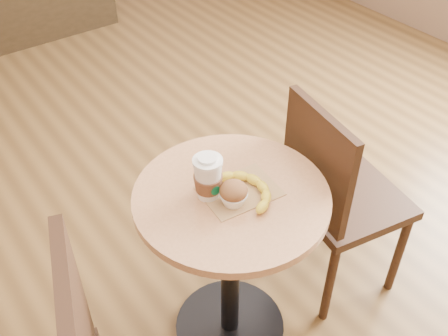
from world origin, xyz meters
The scene contains 6 objects.
cafe_table centered at (0.12, 0.02, 0.51)m, with size 0.64×0.64×0.75m.
chair_right centered at (0.60, -0.02, 0.51)m, with size 0.47×0.47×0.92m.
kraft_bag centered at (0.15, 0.01, 0.75)m, with size 0.24×0.18×0.00m, color #AA8152.
coffee_cup centered at (0.05, 0.05, 0.82)m, with size 0.09×0.09×0.16m.
muffin centered at (0.10, -0.02, 0.79)m, with size 0.09×0.09×0.08m.
banana centered at (0.17, -0.01, 0.77)m, with size 0.12×0.24×0.03m, color yellow, non-canonical shape.
Camera 1 is at (-0.62, -0.95, 1.89)m, focal length 42.00 mm.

